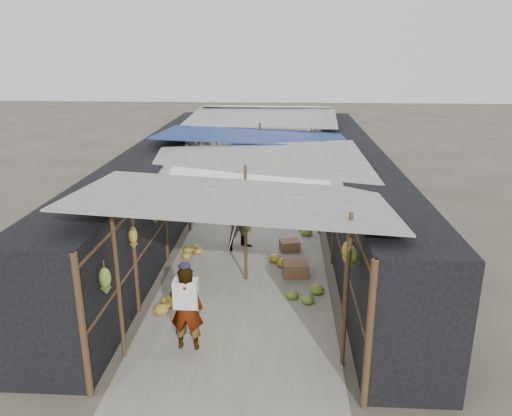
% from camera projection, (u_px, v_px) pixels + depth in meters
% --- Properties ---
extents(ground, '(80.00, 80.00, 0.00)m').
position_uv_depth(ground, '(232.00, 360.00, 8.22)').
color(ground, '#6B6356').
rests_on(ground, ground).
extents(aisle_slab, '(3.60, 16.00, 0.02)m').
position_uv_depth(aisle_slab, '(255.00, 225.00, 14.39)').
color(aisle_slab, '#9E998E').
rests_on(aisle_slab, ground).
extents(stall_left, '(1.40, 15.00, 2.30)m').
position_uv_depth(stall_left, '(161.00, 186.00, 14.19)').
color(stall_left, black).
rests_on(stall_left, ground).
extents(stall_right, '(1.40, 15.00, 2.30)m').
position_uv_depth(stall_right, '(352.00, 189.00, 13.89)').
color(stall_right, black).
rests_on(stall_right, ground).
extents(crate_near, '(0.60, 0.49, 0.34)m').
position_uv_depth(crate_near, '(295.00, 270.00, 11.17)').
color(crate_near, '#936A4B').
rests_on(crate_near, ground).
extents(crate_mid, '(0.54, 0.47, 0.29)m').
position_uv_depth(crate_mid, '(290.00, 246.00, 12.56)').
color(crate_mid, '#936A4B').
rests_on(crate_mid, ground).
extents(crate_back, '(0.56, 0.49, 0.31)m').
position_uv_depth(crate_back, '(246.00, 172.00, 19.87)').
color(crate_back, '#936A4B').
rests_on(crate_back, ground).
extents(black_basin, '(0.55, 0.55, 0.17)m').
position_uv_depth(black_basin, '(306.00, 192.00, 17.48)').
color(black_basin, black).
rests_on(black_basin, ground).
extents(vendor_elderly, '(0.56, 0.37, 1.53)m').
position_uv_depth(vendor_elderly, '(187.00, 308.00, 8.32)').
color(vendor_elderly, white).
rests_on(vendor_elderly, ground).
extents(shopper_blue, '(1.05, 0.99, 1.72)m').
position_uv_depth(shopper_blue, '(243.00, 217.00, 12.53)').
color(shopper_blue, '#1F449E').
rests_on(shopper_blue, ground).
extents(vendor_seated, '(0.41, 0.68, 1.02)m').
position_uv_depth(vendor_seated, '(313.00, 203.00, 14.78)').
color(vendor_seated, '#504D46').
rests_on(vendor_seated, ground).
extents(market_canopy, '(5.62, 15.20, 2.77)m').
position_uv_depth(market_canopy, '(257.00, 141.00, 13.99)').
color(market_canopy, brown).
rests_on(market_canopy, ground).
extents(hanging_bananas, '(3.96, 14.08, 0.77)m').
position_uv_depth(hanging_bananas, '(257.00, 165.00, 14.49)').
color(hanging_bananas, olive).
rests_on(hanging_bananas, ground).
extents(floor_bananas, '(3.68, 9.36, 0.35)m').
position_uv_depth(floor_bananas, '(262.00, 225.00, 14.01)').
color(floor_bananas, olive).
rests_on(floor_bananas, ground).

